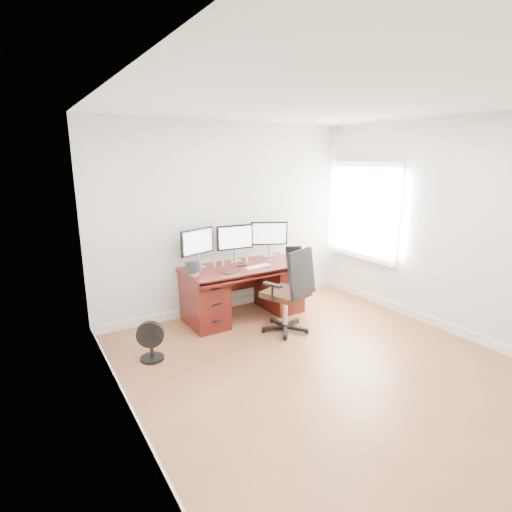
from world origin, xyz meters
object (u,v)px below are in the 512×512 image
desk (244,289)px  monitor_center (235,239)px  office_chair (289,305)px  keyboard (254,267)px  floor_fan (151,342)px

desk → monitor_center: size_ratio=3.09×
office_chair → desk: bearing=87.2°
office_chair → keyboard: bearing=87.9°
office_chair → keyboard: 0.71m
office_chair → keyboard: office_chair is taller
desk → office_chair: size_ratio=1.53×
desk → floor_fan: size_ratio=3.78×
desk → floor_fan: desk is taller
office_chair → monitor_center: 1.25m
office_chair → floor_fan: (-1.75, 0.19, -0.15)m
office_chair → floor_fan: 1.76m
floor_fan → keyboard: keyboard is taller
desk → monitor_center: monitor_center is taller
floor_fan → keyboard: 1.70m
monitor_center → floor_fan: bearing=-147.0°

